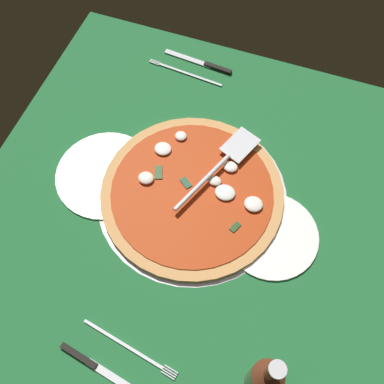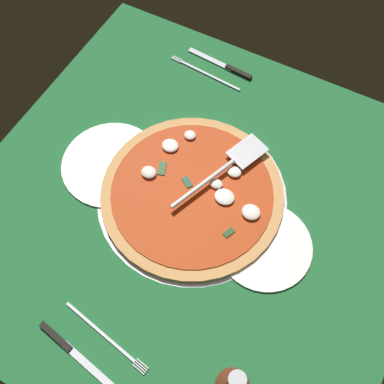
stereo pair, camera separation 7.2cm
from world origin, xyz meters
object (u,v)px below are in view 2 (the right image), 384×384
at_px(place_setting_near, 88,344).
at_px(place_setting_far, 216,70).
at_px(pizza, 193,192).
at_px(pizza_server, 224,168).
at_px(dinner_plate_left, 111,164).
at_px(dinner_plate_right, 264,246).

relative_size(place_setting_near, place_setting_far, 1.05).
distance_m(pizza, place_setting_near, 0.39).
height_order(pizza, pizza_server, pizza_server).
height_order(pizza_server, place_setting_far, pizza_server).
bearing_deg(place_setting_far, place_setting_near, 102.16).
xyz_separation_m(pizza_server, place_setting_far, (-0.16, 0.28, -0.03)).
distance_m(dinner_plate_left, place_setting_far, 0.39).
xyz_separation_m(pizza, place_setting_far, (-0.12, 0.36, -0.01)).
bearing_deg(place_setting_near, dinner_plate_left, 126.38).
xyz_separation_m(pizza, place_setting_near, (-0.02, -0.39, -0.01)).
height_order(dinner_plate_left, place_setting_near, place_setting_near).
relative_size(dinner_plate_right, place_setting_near, 0.89).
height_order(dinner_plate_left, dinner_plate_right, same).
height_order(dinner_plate_right, pizza, pizza).
height_order(dinner_plate_right, place_setting_near, place_setting_near).
distance_m(dinner_plate_left, dinner_plate_right, 0.41).
distance_m(pizza_server, place_setting_far, 0.33).
bearing_deg(place_setting_far, pizza_server, 124.42).
relative_size(dinner_plate_right, place_setting_far, 0.93).
relative_size(pizza_server, place_setting_far, 1.19).
bearing_deg(pizza_server, place_setting_far, 51.40).
bearing_deg(dinner_plate_right, dinner_plate_left, 177.47).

